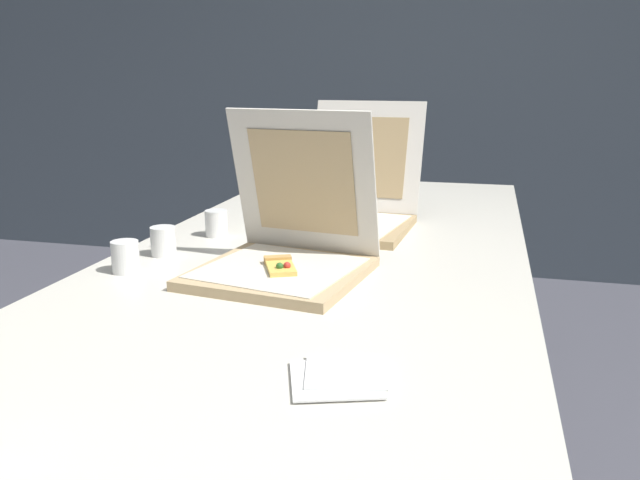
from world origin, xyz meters
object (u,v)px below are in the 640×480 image
at_px(table, 328,262).
at_px(pizza_box_middle, 350,210).
at_px(pizza_box_front, 285,252).
at_px(cup_white_near_center, 163,241).
at_px(napkin_pile, 339,376).
at_px(cup_white_near_left, 125,257).
at_px(cup_white_mid, 216,223).

distance_m(table, pizza_box_middle, 0.25).
bearing_deg(pizza_box_front, cup_white_near_center, 175.76).
relative_size(pizza_box_front, napkin_pile, 2.28).
xyz_separation_m(pizza_box_front, cup_white_near_left, (-0.35, -0.07, -0.02)).
height_order(pizza_box_middle, cup_white_near_left, pizza_box_middle).
height_order(pizza_box_front, napkin_pile, pizza_box_front).
bearing_deg(table, cup_white_mid, 174.18).
bearing_deg(cup_white_near_left, table, 40.42).
height_order(table, cup_white_mid, cup_white_mid).
height_order(cup_white_near_left, napkin_pile, cup_white_near_left).
height_order(cup_white_mid, cup_white_near_center, same).
bearing_deg(cup_white_near_left, napkin_pile, -34.42).
distance_m(pizza_box_front, pizza_box_middle, 0.49).
relative_size(cup_white_near_center, napkin_pile, 0.41).
bearing_deg(cup_white_near_center, pizza_box_middle, 47.49).
bearing_deg(table, cup_white_near_center, -153.80).
bearing_deg(cup_white_mid, pizza_box_front, -45.13).
height_order(table, napkin_pile, napkin_pile).
bearing_deg(pizza_box_middle, cup_white_near_center, -128.92).
relative_size(pizza_box_front, pizza_box_middle, 0.83).
xyz_separation_m(pizza_box_front, napkin_pile, (0.23, -0.47, -0.05)).
bearing_deg(cup_white_mid, table, -5.82).
bearing_deg(table, pizza_box_front, -97.96).
xyz_separation_m(cup_white_near_left, cup_white_near_center, (0.02, 0.15, 0.00)).
distance_m(table, cup_white_near_left, 0.52).
xyz_separation_m(pizza_box_middle, cup_white_near_center, (-0.38, -0.42, -0.02)).
bearing_deg(table, pizza_box_middle, 87.82).
xyz_separation_m(cup_white_mid, cup_white_near_left, (-0.06, -0.37, 0.00)).
relative_size(pizza_box_middle, napkin_pile, 2.76).
height_order(cup_white_mid, cup_white_near_left, same).
distance_m(pizza_box_front, napkin_pile, 0.53).
distance_m(table, cup_white_mid, 0.34).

